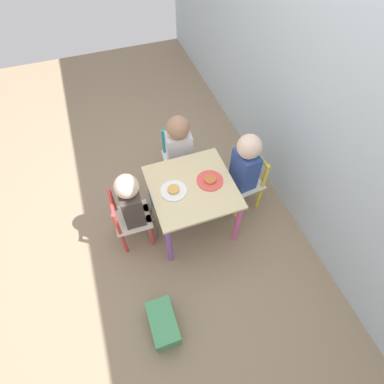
{
  "coord_description": "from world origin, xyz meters",
  "views": [
    {
      "loc": [
        1.23,
        -0.43,
        2.16
      ],
      "look_at": [
        0.0,
        0.0,
        0.41
      ],
      "focal_mm": 28.0,
      "sensor_mm": 36.0,
      "label": 1
    }
  ],
  "objects_px": {
    "chair_yellow": "(246,182)",
    "storage_bin": "(163,323)",
    "child_left": "(179,147)",
    "plate_front": "(174,190)",
    "kids_table": "(192,192)",
    "child_front": "(134,204)",
    "chair_red": "(130,220)",
    "plate_back": "(210,180)",
    "chair_teal": "(179,158)",
    "child_back": "(243,167)"
  },
  "relations": [
    {
      "from": "child_front",
      "to": "child_left",
      "type": "bearing_deg",
      "value": -46.89
    },
    {
      "from": "chair_teal",
      "to": "child_front",
      "type": "height_order",
      "value": "child_front"
    },
    {
      "from": "child_front",
      "to": "plate_back",
      "type": "xyz_separation_m",
      "value": [
        0.01,
        0.56,
        0.05
      ]
    },
    {
      "from": "plate_back",
      "to": "storage_bin",
      "type": "relative_size",
      "value": 0.67
    },
    {
      "from": "child_front",
      "to": "plate_back",
      "type": "height_order",
      "value": "child_front"
    },
    {
      "from": "chair_yellow",
      "to": "child_back",
      "type": "bearing_deg",
      "value": -90.0
    },
    {
      "from": "chair_teal",
      "to": "child_left",
      "type": "xyz_separation_m",
      "value": [
        0.06,
        -0.01,
        0.19
      ]
    },
    {
      "from": "chair_red",
      "to": "plate_back",
      "type": "xyz_separation_m",
      "value": [
        0.01,
        0.62,
        0.23
      ]
    },
    {
      "from": "plate_front",
      "to": "storage_bin",
      "type": "bearing_deg",
      "value": -23.74
    },
    {
      "from": "child_front",
      "to": "plate_front",
      "type": "xyz_separation_m",
      "value": [
        0.01,
        0.29,
        0.05
      ]
    },
    {
      "from": "kids_table",
      "to": "plate_back",
      "type": "distance_m",
      "value": 0.16
    },
    {
      "from": "chair_red",
      "to": "plate_front",
      "type": "distance_m",
      "value": 0.42
    },
    {
      "from": "chair_red",
      "to": "chair_yellow",
      "type": "relative_size",
      "value": 1.0
    },
    {
      "from": "chair_yellow",
      "to": "storage_bin",
      "type": "height_order",
      "value": "chair_yellow"
    },
    {
      "from": "chair_yellow",
      "to": "storage_bin",
      "type": "xyz_separation_m",
      "value": [
        0.77,
        -0.93,
        -0.19
      ]
    },
    {
      "from": "chair_yellow",
      "to": "storage_bin",
      "type": "relative_size",
      "value": 1.84
    },
    {
      "from": "chair_red",
      "to": "child_left",
      "type": "relative_size",
      "value": 0.72
    },
    {
      "from": "child_front",
      "to": "storage_bin",
      "type": "relative_size",
      "value": 2.54
    },
    {
      "from": "storage_bin",
      "to": "child_left",
      "type": "bearing_deg",
      "value": 156.58
    },
    {
      "from": "chair_red",
      "to": "storage_bin",
      "type": "xyz_separation_m",
      "value": [
        0.73,
        0.03,
        -0.19
      ]
    },
    {
      "from": "chair_teal",
      "to": "child_back",
      "type": "distance_m",
      "value": 0.62
    },
    {
      "from": "kids_table",
      "to": "chair_red",
      "type": "height_order",
      "value": "chair_red"
    },
    {
      "from": "chair_yellow",
      "to": "chair_red",
      "type": "bearing_deg",
      "value": -93.79
    },
    {
      "from": "child_front",
      "to": "child_back",
      "type": "distance_m",
      "value": 0.85
    },
    {
      "from": "child_back",
      "to": "plate_front",
      "type": "bearing_deg",
      "value": -91.43
    },
    {
      "from": "chair_teal",
      "to": "plate_front",
      "type": "height_order",
      "value": "chair_teal"
    },
    {
      "from": "kids_table",
      "to": "plate_front",
      "type": "xyz_separation_m",
      "value": [
        -0.0,
        -0.14,
        0.08
      ]
    },
    {
      "from": "kids_table",
      "to": "child_left",
      "type": "bearing_deg",
      "value": 174.37
    },
    {
      "from": "chair_red",
      "to": "storage_bin",
      "type": "relative_size",
      "value": 1.84
    },
    {
      "from": "chair_yellow",
      "to": "plate_front",
      "type": "relative_size",
      "value": 2.83
    },
    {
      "from": "child_left",
      "to": "plate_back",
      "type": "bearing_deg",
      "value": -71.7
    },
    {
      "from": "kids_table",
      "to": "chair_red",
      "type": "relative_size",
      "value": 1.13
    },
    {
      "from": "chair_red",
      "to": "chair_yellow",
      "type": "distance_m",
      "value": 0.97
    },
    {
      "from": "kids_table",
      "to": "plate_front",
      "type": "bearing_deg",
      "value": -90.0
    },
    {
      "from": "child_front",
      "to": "plate_back",
      "type": "relative_size",
      "value": 3.8
    },
    {
      "from": "child_left",
      "to": "plate_front",
      "type": "relative_size",
      "value": 3.94
    },
    {
      "from": "plate_front",
      "to": "kids_table",
      "type": "bearing_deg",
      "value": 90.0
    },
    {
      "from": "storage_bin",
      "to": "child_back",
      "type": "bearing_deg",
      "value": 131.01
    },
    {
      "from": "child_front",
      "to": "plate_front",
      "type": "bearing_deg",
      "value": -90.81
    },
    {
      "from": "kids_table",
      "to": "child_front",
      "type": "distance_m",
      "value": 0.42
    },
    {
      "from": "chair_teal",
      "to": "plate_front",
      "type": "bearing_deg",
      "value": -105.26
    },
    {
      "from": "kids_table",
      "to": "chair_red",
      "type": "bearing_deg",
      "value": -91.7
    },
    {
      "from": "chair_teal",
      "to": "child_back",
      "type": "relative_size",
      "value": 0.68
    },
    {
      "from": "chair_yellow",
      "to": "chair_teal",
      "type": "bearing_deg",
      "value": -140.75
    },
    {
      "from": "plate_back",
      "to": "plate_front",
      "type": "bearing_deg",
      "value": -90.0
    },
    {
      "from": "chair_teal",
      "to": "child_left",
      "type": "height_order",
      "value": "child_left"
    },
    {
      "from": "chair_teal",
      "to": "plate_front",
      "type": "xyz_separation_m",
      "value": [
        0.48,
        -0.18,
        0.23
      ]
    },
    {
      "from": "child_back",
      "to": "storage_bin",
      "type": "distance_m",
      "value": 1.23
    },
    {
      "from": "child_front",
      "to": "plate_front",
      "type": "distance_m",
      "value": 0.29
    },
    {
      "from": "chair_teal",
      "to": "child_back",
      "type": "height_order",
      "value": "child_back"
    }
  ]
}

